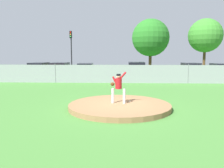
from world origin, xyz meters
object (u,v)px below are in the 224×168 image
baseball (130,101)px  parked_car_white (190,71)px  parked_car_navy (220,72)px  parked_car_red (60,71)px  parked_car_teal (86,71)px  traffic_cone_orange (104,78)px  pitcher_youth (118,85)px  parked_car_slate (39,70)px  parked_car_charcoal (136,71)px  traffic_light_near (71,45)px

baseball → parked_car_white: parked_car_white is taller
parked_car_navy → parked_car_red: size_ratio=0.88×
parked_car_teal → traffic_cone_orange: 3.89m
baseball → parked_car_navy: bearing=53.5°
pitcher_youth → parked_car_red: (-6.81, 14.17, -0.30)m
parked_car_navy → traffic_cone_orange: size_ratio=7.66×
parked_car_white → parked_car_navy: parked_car_white is taller
parked_car_slate → traffic_cone_orange: (7.81, -3.02, -0.55)m
pitcher_youth → parked_car_teal: size_ratio=0.34×
parked_car_white → parked_car_red: (-14.59, -0.46, 0.03)m
baseball → parked_car_navy: 17.14m
parked_car_white → parked_car_teal: 11.79m
baseball → traffic_cone_orange: traffic_cone_orange is taller
parked_car_white → parked_car_navy: bearing=-12.0°
parked_car_white → parked_car_charcoal: parked_car_charcoal is taller
traffic_light_near → traffic_cone_orange: bearing=-53.2°
parked_car_teal → parked_car_red: 2.88m
baseball → parked_car_white: size_ratio=0.02×
parked_car_white → traffic_light_near: bearing=166.2°
parked_car_red → traffic_light_near: bearing=83.3°
parked_car_red → traffic_cone_orange: size_ratio=8.68×
baseball → traffic_cone_orange: 11.75m
parked_car_slate → parked_car_charcoal: 11.19m
parked_car_teal → parked_car_red: parked_car_red is taller
parked_car_navy → traffic_cone_orange: bearing=-169.9°
pitcher_youth → parked_car_slate: bearing=122.5°
pitcher_youth → parked_car_navy: size_ratio=0.37×
pitcher_youth → parked_car_red: bearing=115.7°
parked_car_charcoal → parked_car_navy: parked_car_charcoal is taller
parked_car_white → parked_car_red: bearing=-178.2°
parked_car_charcoal → pitcher_youth: bearing=-97.1°
parked_car_red → traffic_light_near: (0.46, 3.92, 2.93)m
pitcher_youth → parked_car_teal: (-4.00, 14.82, -0.35)m
baseball → parked_car_teal: 15.29m
parked_car_slate → traffic_light_near: traffic_light_near is taller
parked_car_white → parked_car_teal: parked_car_white is taller
traffic_cone_orange → traffic_light_near: traffic_light_near is taller
parked_car_navy → parked_car_teal: (-14.78, 0.82, -0.00)m
baseball → parked_car_slate: 17.69m
traffic_cone_orange → parked_car_white: bearing=16.8°
parked_car_charcoal → parked_car_red: 8.55m
parked_car_navy → traffic_cone_orange: (-12.40, -2.22, -0.52)m
parked_car_white → parked_car_teal: size_ratio=0.90×
parked_car_white → parked_car_charcoal: 6.08m
parked_car_charcoal → parked_car_red: (-8.55, 0.11, -0.02)m
pitcher_youth → parked_car_navy: pitcher_youth is taller
parked_car_navy → parked_car_white: bearing=168.0°
parked_car_charcoal → parked_car_navy: bearing=-0.4°
parked_car_slate → parked_car_teal: parked_car_slate is taller
parked_car_navy → traffic_light_near: size_ratio=0.76×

